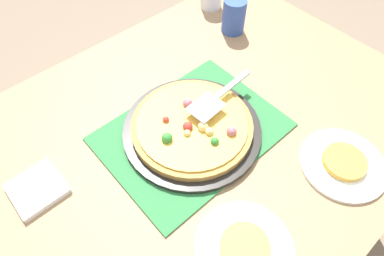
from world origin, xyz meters
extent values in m
plane|color=#84705B|center=(0.00, 0.00, 0.00)|extent=(8.00, 8.00, 0.00)
cube|color=#9E7A56|center=(0.00, 0.00, 0.73)|extent=(1.40, 1.00, 0.03)
cube|color=#9E7A56|center=(-0.64, -0.44, 0.36)|extent=(0.07, 0.07, 0.72)
cube|color=#2D753D|center=(0.00, 0.00, 0.75)|extent=(0.48, 0.36, 0.01)
cylinder|color=black|center=(0.00, 0.00, 0.76)|extent=(0.38, 0.38, 0.01)
cylinder|color=#B78442|center=(0.00, 0.00, 0.78)|extent=(0.33, 0.33, 0.02)
cylinder|color=#EAB747|center=(0.00, 0.00, 0.79)|extent=(0.30, 0.30, 0.01)
sphere|color=#338433|center=(0.00, 0.09, 0.80)|extent=(0.02, 0.02, 0.02)
sphere|color=#B76675|center=(-0.03, -0.05, 0.80)|extent=(0.03, 0.03, 0.03)
sphere|color=#E5CC7F|center=(-0.01, 0.03, 0.80)|extent=(0.03, 0.03, 0.03)
sphere|color=#338433|center=(0.09, 0.00, 0.80)|extent=(0.03, 0.03, 0.03)
sphere|color=red|center=(0.05, -0.05, 0.80)|extent=(0.02, 0.02, 0.02)
sphere|color=#B76675|center=(-0.05, 0.09, 0.80)|extent=(0.03, 0.03, 0.03)
sphere|color=red|center=(0.02, 0.01, 0.80)|extent=(0.03, 0.03, 0.03)
sphere|color=#E5CC7F|center=(-0.01, 0.06, 0.80)|extent=(0.02, 0.02, 0.02)
sphere|color=#E5CC7F|center=(0.04, 0.02, 0.80)|extent=(0.02, 0.02, 0.02)
sphere|color=#B76675|center=(-0.03, -0.02, 0.80)|extent=(0.02, 0.02, 0.02)
cylinder|color=white|center=(-0.22, 0.34, 0.76)|extent=(0.22, 0.22, 0.01)
cylinder|color=white|center=(0.13, 0.31, 0.76)|extent=(0.22, 0.22, 0.01)
cylinder|color=gold|center=(-0.22, 0.34, 0.77)|extent=(0.11, 0.11, 0.02)
cylinder|color=#EAB747|center=(0.13, 0.31, 0.77)|extent=(0.11, 0.11, 0.02)
cylinder|color=#3351AD|center=(-0.41, -0.24, 0.81)|extent=(0.08, 0.08, 0.12)
cube|color=silver|center=(-0.05, 0.00, 0.82)|extent=(0.09, 0.08, 0.00)
cube|color=#B2B2B7|center=(-0.16, -0.01, 0.82)|extent=(0.14, 0.03, 0.01)
cube|color=white|center=(0.40, -0.12, 0.76)|extent=(0.12, 0.12, 0.02)
camera|label=1|loc=(0.35, 0.40, 1.49)|focal=30.49mm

